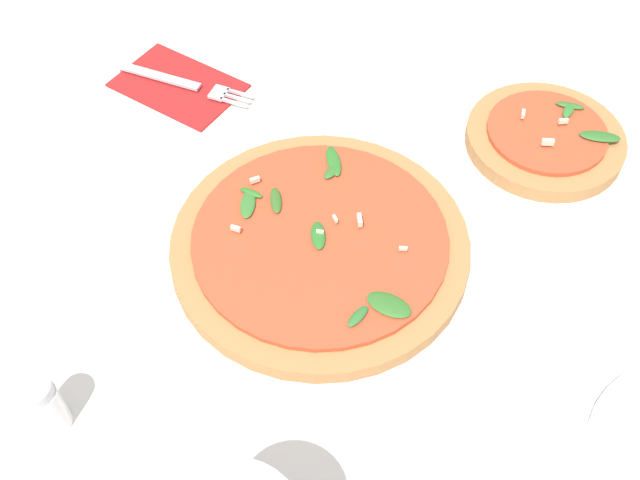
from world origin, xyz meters
name	(u,v)px	position (x,y,z in m)	size (l,w,h in m)	color
ground_plane	(324,244)	(0.00, 0.00, 0.00)	(6.00, 6.00, 0.00)	silver
pizza_arugula_main	(320,248)	(0.01, -0.02, 0.02)	(0.32, 0.32, 0.05)	white
pizza_personal_side	(544,143)	(0.13, 0.26, 0.02)	(0.20, 0.20, 0.05)	white
napkin	(178,85)	(-0.30, 0.10, 0.00)	(0.16, 0.11, 0.01)	#B21E1E
fork	(182,83)	(-0.29, 0.10, 0.01)	(0.18, 0.06, 0.00)	silver
shaker_pepper	(44,406)	(-0.08, -0.30, 0.03)	(0.03, 0.03, 0.07)	silver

